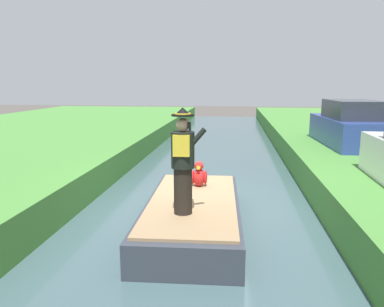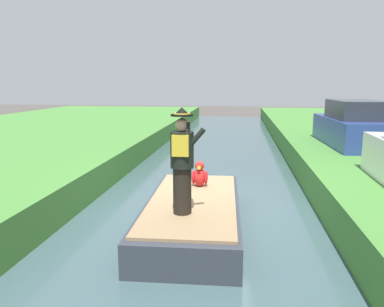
% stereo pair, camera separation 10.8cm
% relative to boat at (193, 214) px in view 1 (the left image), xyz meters
% --- Properties ---
extents(ground_plane, '(80.00, 80.00, 0.00)m').
position_rel_boat_xyz_m(ground_plane, '(0.00, 1.22, -0.40)').
color(ground_plane, '#4C4742').
extents(canal_water, '(5.26, 48.00, 0.10)m').
position_rel_boat_xyz_m(canal_water, '(0.00, 1.22, -0.35)').
color(canal_water, '#3D565B').
rests_on(canal_water, ground).
extents(boat, '(1.94, 4.26, 0.61)m').
position_rel_boat_xyz_m(boat, '(0.00, 0.00, 0.00)').
color(boat, '#333842').
rests_on(boat, canal_water).
extents(person_pirate, '(0.61, 0.42, 1.85)m').
position_rel_boat_xyz_m(person_pirate, '(-0.08, -0.81, 1.23)').
color(person_pirate, black).
rests_on(person_pirate, boat).
extents(parrot_plush, '(0.36, 0.34, 0.57)m').
position_rel_boat_xyz_m(parrot_plush, '(0.03, 0.95, 0.55)').
color(parrot_plush, red).
rests_on(parrot_plush, boat).
extents(parked_car_blue, '(1.86, 4.07, 1.50)m').
position_rel_boat_xyz_m(parked_car_blue, '(4.64, 5.96, 1.13)').
color(parked_car_blue, '#2D4293').
rests_on(parked_car_blue, grass_bank_far).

